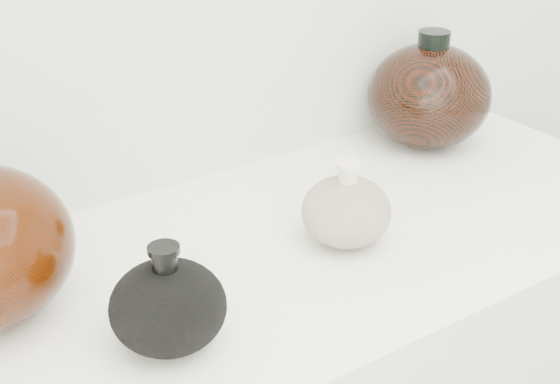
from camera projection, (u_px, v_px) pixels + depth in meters
black_gourd_vase at (168, 306)px, 0.84m from camera, size 0.15×0.15×0.13m
cream_gourd_vase at (346, 211)px, 1.04m from camera, size 0.12×0.12×0.12m
right_round_pot at (429, 95)px, 1.32m from camera, size 0.24×0.24×0.20m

